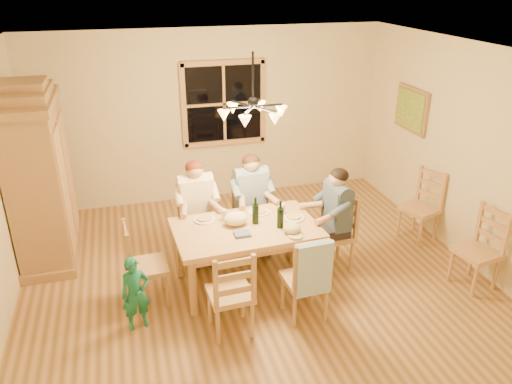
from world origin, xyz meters
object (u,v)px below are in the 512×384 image
object	(u,v)px
adult_woman	(196,198)
chair_spare_back	(418,219)
dining_table	(246,235)
armoire	(41,181)
wine_bottle_b	(280,214)
chair_near_right	(304,291)
adult_slate_man	(336,207)
chair_spare_front	(474,263)
chair_end_left	(149,278)
chandelier	(253,111)
adult_plaid_man	(251,191)
chair_far_left	(198,236)
child	(136,294)
chair_near_left	(230,306)
chair_far_right	(252,227)
wine_bottle_a	(255,210)
chair_end_right	(333,245)

from	to	relation	value
adult_woman	chair_spare_back	xyz separation A→B (m)	(3.02, -0.34, -0.54)
adult_woman	dining_table	bearing A→B (deg)	117.90
armoire	wine_bottle_b	xyz separation A→B (m)	(2.67, -1.44, -0.13)
chair_near_right	adult_slate_man	distance (m)	1.19
chair_spare_front	chair_spare_back	size ratio (longest dim) A/B	1.00
armoire	adult_slate_man	size ratio (longest dim) A/B	2.63
chair_end_left	wine_bottle_b	bearing A→B (deg)	84.88
adult_slate_man	chandelier	bearing A→B (deg)	83.20
adult_plaid_man	adult_slate_man	distance (m)	1.13
wine_bottle_b	chair_far_left	bearing A→B (deg)	133.42
chair_end_left	child	distance (m)	0.46
chair_near_left	chair_far_right	bearing A→B (deg)	64.80
wine_bottle_b	chair_spare_front	size ratio (longest dim) A/B	0.33
chair_end_left	wine_bottle_a	bearing A→B (deg)	92.30
chair_near_right	chair_spare_front	world-z (taller)	same
chandelier	child	distance (m)	2.27
chandelier	dining_table	xyz separation A→B (m)	(-0.12, -0.13, -1.42)
chair_far_right	dining_table	bearing A→B (deg)	67.62
child	chair_spare_front	size ratio (longest dim) A/B	0.83
adult_plaid_man	child	bearing A→B (deg)	35.99
adult_woman	chair_far_right	bearing A→B (deg)	-180.00
chair_end_right	wine_bottle_b	bearing A→B (deg)	99.95
chair_near_right	chair_end_right	distance (m)	1.07
chair_far_left	adult_woman	size ratio (longest dim) A/B	1.13
dining_table	wine_bottle_b	xyz separation A→B (m)	(0.38, -0.12, 0.27)
dining_table	chair_far_right	distance (m)	0.91
chair_far_right	chandelier	bearing A→B (deg)	73.85
chair_spare_back	adult_slate_man	bearing A→B (deg)	83.81
chair_near_right	chandelier	bearing A→B (deg)	107.41
chair_far_right	chair_end_left	xyz separation A→B (m)	(-1.42, -0.85, 0.00)
chair_end_right	wine_bottle_b	xyz separation A→B (m)	(-0.76, -0.17, 0.62)
chair_spare_front	adult_woman	bearing A→B (deg)	52.72
armoire	adult_plaid_man	distance (m)	2.64
chair_far_left	adult_slate_man	world-z (taller)	adult_slate_man
chair_far_left	wine_bottle_b	world-z (taller)	wine_bottle_b
chandelier	chair_near_right	bearing A→B (deg)	-69.74
armoire	wine_bottle_a	xyz separation A→B (m)	(2.43, -1.27, -0.13)
wine_bottle_b	armoire	bearing A→B (deg)	151.64
chair_end_right	adult_woman	bearing A→B (deg)	63.43
chair_near_right	wine_bottle_b	xyz separation A→B (m)	(-0.07, 0.64, 0.62)
chair_near_right	adult_woman	bearing A→B (deg)	117.90
wine_bottle_a	wine_bottle_b	size ratio (longest dim) A/B	1.00
chair_end_right	chair_spare_back	xyz separation A→B (m)	(1.43, 0.36, 0.00)
child	wine_bottle_b	bearing A→B (deg)	1.91
chair_spare_back	wine_bottle_b	bearing A→B (deg)	83.32
wine_bottle_a	child	xyz separation A→B (m)	(-1.43, -0.54, -0.51)
adult_slate_man	chair_spare_front	size ratio (longest dim) A/B	0.88
adult_plaid_man	chair_spare_back	size ratio (longest dim) A/B	0.88
wine_bottle_a	dining_table	bearing A→B (deg)	-156.31
chair_far_right	adult_plaid_man	xyz separation A→B (m)	(-0.00, -0.00, 0.54)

